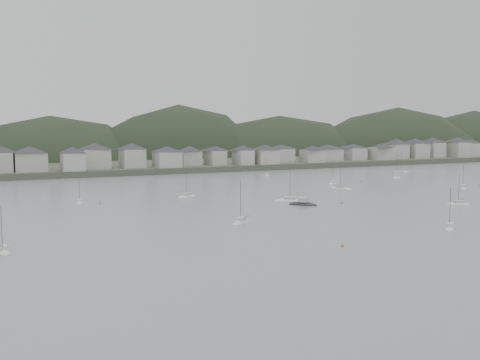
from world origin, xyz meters
TOP-DOWN VIEW (x-y plane):
  - ground at (0.00, 0.00)m, footprint 900.00×900.00m
  - far_shore_land at (0.00, 295.00)m, footprint 900.00×250.00m
  - forested_ridge at (4.83, 269.40)m, footprint 851.55×103.94m
  - waterfront_town at (50.59, 183.34)m, footprint 451.48×28.46m
  - moored_fleet at (-17.60, 66.45)m, footprint 255.95×172.07m
  - motor_launch_far at (9.99, 52.87)m, footprint 8.17×8.73m
  - mooring_buoys at (1.18, 55.11)m, footprint 194.10×110.99m

SIDE VIEW (x-z plane):
  - forested_ridge at x=4.83m, z-range -62.57..40.00m
  - ground at x=0.00m, z-range 0.00..0.00m
  - mooring_buoys at x=1.18m, z-range -0.20..0.50m
  - moored_fleet at x=-17.60m, z-range -6.75..7.10m
  - motor_launch_far at x=9.99m, z-range -1.76..2.33m
  - far_shore_land at x=0.00m, z-range 0.00..3.00m
  - waterfront_town at x=50.59m, z-range 2.20..15.12m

